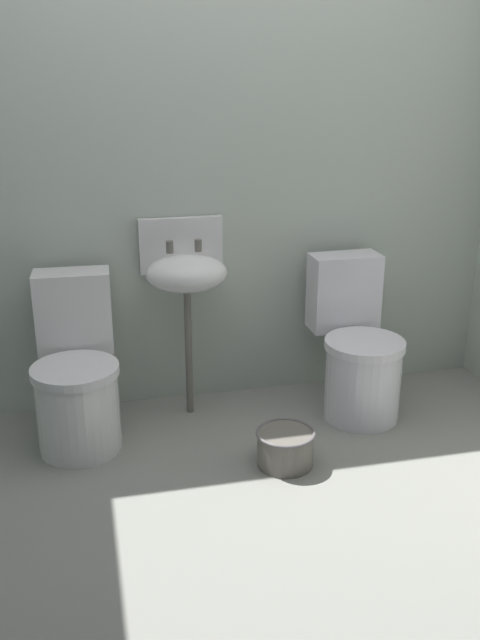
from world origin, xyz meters
The scene contains 6 objects.
ground_plane centered at (0.00, 0.00, -0.04)m, with size 3.49×2.42×0.08m, color gray.
wall_back centered at (0.00, 1.06, 1.22)m, with size 3.49×0.10×2.44m, color #ACB6AA.
toilet_left centered at (-0.69, 0.66, 0.32)m, with size 0.42×0.61×0.78m.
toilet_right centered at (0.71, 0.66, 0.32)m, with size 0.41×0.60×0.78m.
sink centered at (-0.14, 0.85, 0.75)m, with size 0.42×0.34×0.99m.
bucket centered at (0.20, 0.22, 0.09)m, with size 0.27×0.27×0.17m.
Camera 1 is at (-0.62, -2.44, 1.72)m, focal length 39.59 mm.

